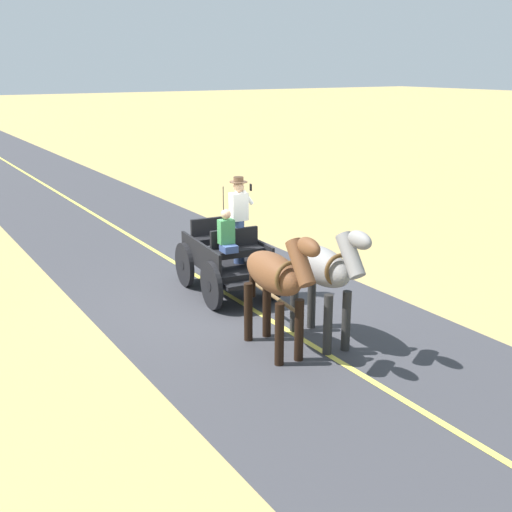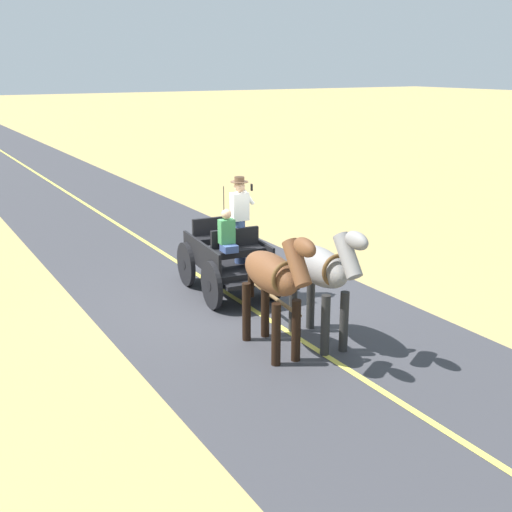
% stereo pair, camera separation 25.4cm
% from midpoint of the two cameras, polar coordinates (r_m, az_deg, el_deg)
% --- Properties ---
extents(ground_plane, '(200.00, 200.00, 0.00)m').
position_cam_midpoint_polar(ground_plane, '(13.34, -1.34, -3.78)').
color(ground_plane, tan).
extents(road_surface, '(5.77, 160.00, 0.01)m').
position_cam_midpoint_polar(road_surface, '(13.34, -1.34, -3.76)').
color(road_surface, '#38383D').
rests_on(road_surface, ground).
extents(road_centre_stripe, '(0.12, 160.00, 0.00)m').
position_cam_midpoint_polar(road_centre_stripe, '(13.33, -1.34, -3.74)').
color(road_centre_stripe, '#DBCC4C').
rests_on(road_centre_stripe, road_surface).
extents(horse_drawn_carriage, '(1.63, 4.52, 2.50)m').
position_cam_midpoint_polar(horse_drawn_carriage, '(13.41, -1.88, 0.00)').
color(horse_drawn_carriage, black).
rests_on(horse_drawn_carriage, ground).
extents(horse_near_side, '(0.68, 2.14, 2.21)m').
position_cam_midpoint_polar(horse_near_side, '(10.87, 6.55, -1.26)').
color(horse_near_side, gray).
rests_on(horse_near_side, ground).
extents(horse_off_side, '(0.67, 2.13, 2.21)m').
position_cam_midpoint_polar(horse_off_side, '(10.45, 2.29, -1.91)').
color(horse_off_side, brown).
rests_on(horse_off_side, ground).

